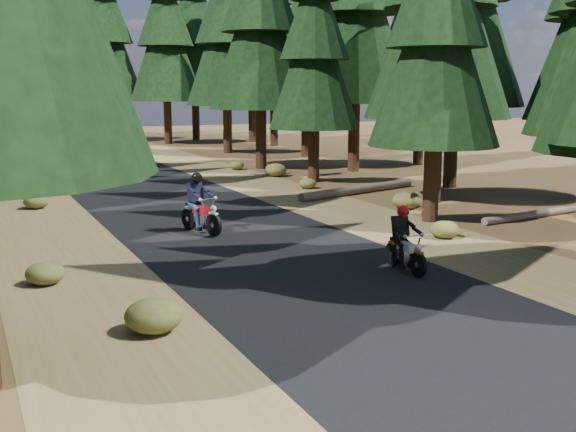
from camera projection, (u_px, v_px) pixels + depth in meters
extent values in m
plane|color=#49331A|center=(318.00, 279.00, 15.13)|extent=(120.00, 120.00, 0.00)
cube|color=black|center=(234.00, 235.00, 19.60)|extent=(6.00, 100.00, 0.01)
cube|color=brown|center=(59.00, 251.00, 17.70)|extent=(3.20, 100.00, 0.01)
cube|color=brown|center=(379.00, 222.00, 21.49)|extent=(3.20, 100.00, 0.01)
cylinder|color=black|center=(432.00, 146.00, 21.22)|extent=(0.48, 0.48, 4.52)
cone|color=black|center=(436.00, 48.00, 20.73)|extent=(3.84, 3.84, 5.65)
cylinder|color=black|center=(436.00, 118.00, 24.63)|extent=(0.53, 0.53, 5.84)
cone|color=black|center=(440.00, 8.00, 23.98)|extent=(4.96, 4.96, 7.30)
cylinder|color=black|center=(452.00, 106.00, 28.42)|extent=(0.56, 0.56, 6.43)
cone|color=black|center=(457.00, 1.00, 27.71)|extent=(5.47, 5.47, 8.04)
cylinder|color=black|center=(314.00, 129.00, 30.18)|extent=(0.48, 0.48, 4.51)
cone|color=black|center=(314.00, 60.00, 29.68)|extent=(3.83, 3.83, 5.64)
cone|color=black|center=(315.00, 9.00, 29.32)|extent=(2.93, 2.93, 4.06)
cylinder|color=black|center=(354.00, 103.00, 33.89)|extent=(0.56, 0.56, 6.47)
cone|color=black|center=(356.00, 14.00, 33.18)|extent=(5.50, 5.50, 8.09)
cylinder|color=black|center=(261.00, 109.00, 35.11)|extent=(0.53, 0.53, 5.83)
cone|color=black|center=(260.00, 32.00, 34.47)|extent=(4.95, 4.95, 7.29)
cylinder|color=black|center=(306.00, 117.00, 41.05)|extent=(0.48, 0.48, 4.61)
cone|color=black|center=(306.00, 65.00, 40.54)|extent=(3.92, 3.92, 5.77)
cone|color=black|center=(306.00, 27.00, 40.18)|extent=(3.00, 3.00, 4.15)
cylinder|color=black|center=(227.00, 105.00, 43.45)|extent=(0.53, 0.53, 5.76)
cone|color=black|center=(226.00, 44.00, 42.82)|extent=(4.90, 4.90, 7.21)
cylinder|color=black|center=(274.00, 104.00, 48.68)|extent=(0.53, 0.53, 5.66)
cone|color=black|center=(274.00, 50.00, 48.05)|extent=(4.81, 4.81, 7.07)
cone|color=black|center=(274.00, 11.00, 47.61)|extent=(3.68, 3.68, 5.09)
cylinder|color=black|center=(314.00, 103.00, 43.19)|extent=(0.54, 0.54, 6.00)
cone|color=black|center=(315.00, 39.00, 42.53)|extent=(5.10, 5.10, 7.50)
cylinder|color=black|center=(419.00, 110.00, 36.90)|extent=(0.52, 0.52, 5.60)
cone|color=black|center=(422.00, 40.00, 36.28)|extent=(4.76, 4.76, 7.00)
cylinder|color=black|center=(167.00, 101.00, 50.56)|extent=(0.54, 0.54, 6.00)
cone|color=black|center=(166.00, 46.00, 49.90)|extent=(5.10, 5.10, 7.50)
cone|color=black|center=(165.00, 6.00, 49.42)|extent=(3.90, 3.90, 5.40)
cylinder|color=black|center=(195.00, 97.00, 54.44)|extent=(0.56, 0.56, 6.40)
cone|color=black|center=(194.00, 43.00, 53.74)|extent=(5.44, 5.44, 8.00)
cone|color=black|center=(193.00, 3.00, 53.23)|extent=(4.16, 4.16, 5.76)
cylinder|color=black|center=(107.00, 97.00, 54.66)|extent=(0.56, 0.56, 6.40)
cone|color=black|center=(105.00, 43.00, 53.95)|extent=(5.44, 5.44, 8.00)
cone|color=black|center=(103.00, 3.00, 53.44)|extent=(4.16, 4.16, 5.76)
cylinder|color=black|center=(47.00, 94.00, 55.66)|extent=(0.57, 0.57, 6.80)
cone|color=black|center=(44.00, 38.00, 54.91)|extent=(5.78, 5.78, 8.50)
cylinder|color=black|center=(252.00, 101.00, 52.14)|extent=(0.54, 0.54, 6.00)
cone|color=black|center=(252.00, 47.00, 51.47)|extent=(5.10, 5.10, 7.50)
cone|color=black|center=(251.00, 8.00, 51.00)|extent=(3.90, 3.90, 5.40)
cylinder|color=#4C4233|center=(359.00, 190.00, 27.15)|extent=(5.81, 2.16, 0.32)
cylinder|color=#4C4233|center=(532.00, 215.00, 22.04)|extent=(4.23, 0.85, 0.24)
ellipsoid|color=#474C1E|center=(154.00, 316.00, 11.78)|extent=(0.95, 0.95, 0.57)
ellipsoid|color=#474C1E|center=(45.00, 273.00, 14.66)|extent=(0.78, 0.78, 0.47)
ellipsoid|color=#474C1E|center=(308.00, 183.00, 28.49)|extent=(0.70, 0.70, 0.42)
ellipsoid|color=#474C1E|center=(237.00, 165.00, 35.06)|extent=(0.71, 0.71, 0.43)
ellipsoid|color=#474C1E|center=(407.00, 200.00, 23.79)|extent=(0.96, 0.96, 0.57)
ellipsoid|color=#474C1E|center=(445.00, 230.00, 19.17)|extent=(0.78, 0.78, 0.47)
ellipsoid|color=#474C1E|center=(36.00, 202.00, 23.80)|extent=(0.80, 0.80, 0.48)
ellipsoid|color=#474C1E|center=(276.00, 170.00, 32.37)|extent=(0.99, 0.99, 0.59)
cube|color=black|center=(406.00, 228.00, 15.55)|extent=(0.33, 0.20, 0.46)
sphere|color=#C30907|center=(406.00, 212.00, 15.49)|extent=(0.27, 0.27, 0.26)
cube|color=black|center=(200.00, 193.00, 19.67)|extent=(0.42, 0.32, 0.54)
sphere|color=black|center=(200.00, 178.00, 19.60)|extent=(0.37, 0.37, 0.30)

